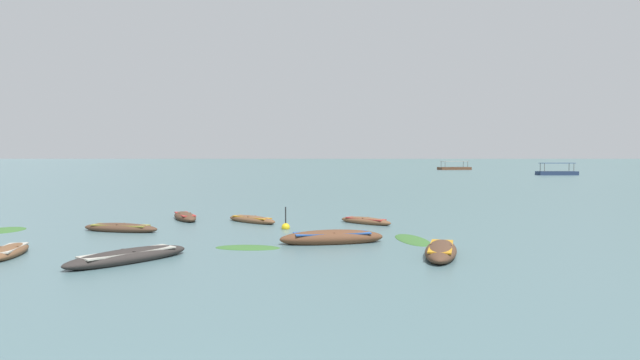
# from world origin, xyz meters

# --- Properties ---
(ground_plane) EXTENTS (6000.00, 6000.00, 0.00)m
(ground_plane) POSITION_xyz_m (0.00, 1500.00, 0.00)
(ground_plane) COLOR slate
(mountain_0) EXTENTS (1448.92, 1448.92, 400.24)m
(mountain_0) POSITION_xyz_m (-1312.70, 1891.24, 200.12)
(mountain_0) COLOR slate
(mountain_0) RESTS_ON ground
(mountain_1) EXTENTS (877.13, 877.13, 242.99)m
(mountain_1) POSITION_xyz_m (-797.65, 2245.50, 121.50)
(mountain_1) COLOR slate
(mountain_1) RESTS_ON ground
(mountain_2) EXTENTS (2188.97, 2188.97, 614.31)m
(mountain_2) POSITION_xyz_m (208.35, 2126.41, 307.16)
(mountain_2) COLOR #4C5B56
(mountain_2) RESTS_ON ground
(rowboat_0) EXTENTS (2.96, 2.47, 0.43)m
(rowboat_0) POSITION_xyz_m (2.95, 22.76, 0.14)
(rowboat_0) COLOR brown
(rowboat_0) RESTS_ON ground
(rowboat_1) EXTENTS (1.75, 3.20, 0.44)m
(rowboat_1) POSITION_xyz_m (-9.62, 12.74, 0.14)
(rowboat_1) COLOR brown
(rowboat_1) RESTS_ON ground
(rowboat_2) EXTENTS (4.42, 2.34, 0.67)m
(rowboat_2) POSITION_xyz_m (1.56, 16.35, 0.21)
(rowboat_2) COLOR brown
(rowboat_2) RESTS_ON ground
(rowboat_3) EXTENTS (3.90, 1.58, 0.49)m
(rowboat_3) POSITION_xyz_m (-8.45, 18.97, 0.15)
(rowboat_3) COLOR #4C3323
(rowboat_3) RESTS_ON ground
(rowboat_4) EXTENTS (3.27, 2.75, 0.45)m
(rowboat_4) POSITION_xyz_m (-3.06, 22.85, 0.14)
(rowboat_4) COLOR brown
(rowboat_4) RESTS_ON ground
(rowboat_5) EXTENTS (3.47, 4.25, 0.54)m
(rowboat_5) POSITION_xyz_m (-4.95, 11.99, 0.17)
(rowboat_5) COLOR #2D2826
(rowboat_5) RESTS_ON ground
(rowboat_7) EXTENTS (2.58, 3.51, 0.52)m
(rowboat_7) POSITION_xyz_m (-6.99, 23.76, 0.16)
(rowboat_7) COLOR #4C3323
(rowboat_7) RESTS_ON ground
(rowboat_8) EXTENTS (1.78, 4.04, 0.58)m
(rowboat_8) POSITION_xyz_m (5.52, 13.80, 0.18)
(rowboat_8) COLOR #4C3323
(rowboat_8) RESTS_ON ground
(ferry_0) EXTENTS (7.73, 3.28, 2.54)m
(ferry_0) POSITION_xyz_m (40.08, 100.89, 0.45)
(ferry_0) COLOR navy
(ferry_0) RESTS_ON ground
(ferry_1) EXTENTS (9.28, 5.67, 2.54)m
(ferry_1) POSITION_xyz_m (27.83, 142.84, 0.45)
(ferry_1) COLOR brown
(ferry_1) RESTS_ON ground
(mooring_buoy) EXTENTS (0.41, 0.41, 1.19)m
(mooring_buoy) POSITION_xyz_m (-0.89, 20.36, 0.11)
(mooring_buoy) COLOR yellow
(mooring_buoy) RESTS_ON ground
(weed_patch_0) EXTENTS (2.19, 2.72, 0.14)m
(weed_patch_0) POSITION_xyz_m (-14.13, 18.82, 0.00)
(weed_patch_0) COLOR #38662D
(weed_patch_0) RESTS_ON ground
(weed_patch_1) EXTENTS (2.52, 1.21, 0.14)m
(weed_patch_1) POSITION_xyz_m (-1.58, 14.95, 0.00)
(weed_patch_1) COLOR #38662D
(weed_patch_1) RESTS_ON ground
(weed_patch_2) EXTENTS (1.82, 3.53, 0.14)m
(weed_patch_2) POSITION_xyz_m (4.86, 17.39, 0.00)
(weed_patch_2) COLOR #38662D
(weed_patch_2) RESTS_ON ground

